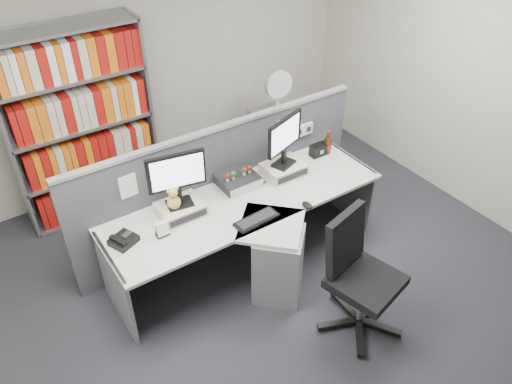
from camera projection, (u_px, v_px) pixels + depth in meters
ground at (298, 313)px, 4.43m from camera, size 5.50×5.50×0.00m
room_shell at (311, 135)px, 3.35m from camera, size 5.04×5.54×2.72m
partition at (222, 183)px, 4.87m from camera, size 3.00×0.08×1.27m
desk at (259, 236)px, 4.55m from camera, size 2.60×1.20×0.72m
monitor_riser_left at (181, 209)px, 4.36m from camera, size 0.38×0.31×0.10m
monitor_riser_right at (284, 169)px, 4.85m from camera, size 0.38×0.31×0.10m
monitor_left at (177, 175)px, 4.16m from camera, size 0.49×0.19×0.50m
monitor_right at (285, 138)px, 4.65m from camera, size 0.47×0.22×0.49m
desktop_pc at (238, 180)px, 4.71m from camera, size 0.35×0.32×0.09m
figurines at (239, 172)px, 4.64m from camera, size 0.29×0.05×0.09m
keyboard at (257, 220)px, 4.30m from camera, size 0.41×0.18×0.03m
mouse at (307, 205)px, 4.45m from camera, size 0.07×0.11×0.04m
desk_phone at (123, 240)px, 4.07m from camera, size 0.25×0.24×0.08m
desk_calendar at (162, 230)px, 4.14m from camera, size 0.11×0.08×0.13m
plush_toy at (174, 200)px, 4.24m from camera, size 0.12×0.12×0.20m
speaker at (319, 150)px, 5.11m from camera, size 0.18×0.10×0.12m
cola_bottle at (328, 145)px, 5.12m from camera, size 0.08×0.08×0.26m
shelving_unit at (81, 128)px, 5.06m from camera, size 1.41×0.40×2.00m
filing_cabinet at (277, 141)px, 6.08m from camera, size 0.45×0.61×0.70m
desk_fan at (278, 88)px, 5.66m from camera, size 0.32×0.19×0.54m
office_chair at (357, 272)px, 4.04m from camera, size 0.71×0.69×1.06m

